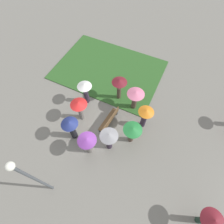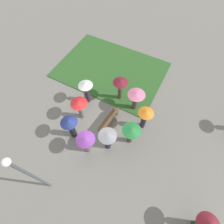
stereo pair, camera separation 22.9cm
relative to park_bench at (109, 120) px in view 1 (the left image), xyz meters
name	(u,v)px [view 1 (the left image)]	position (x,y,z in m)	size (l,w,h in m)	color
ground_plane	(92,133)	(1.16, -0.73, -0.47)	(90.00, 90.00, 0.00)	slate
lawn_patch_near	(108,70)	(-4.39, -2.26, -0.44)	(6.04, 8.35, 0.06)	#2D5B26
park_bench	(109,120)	(0.00, 0.00, 0.00)	(1.95, 0.59, 0.90)	brown
lamp_post	(30,177)	(5.00, -1.04, 2.64)	(0.32, 0.32, 4.92)	#474C51
crowd_person_grey	(109,138)	(1.46, 0.71, 0.87)	(1.05, 1.05, 1.87)	#2D2333
crowd_person_green	(132,131)	(0.49, 1.73, 0.81)	(1.11, 1.11, 1.70)	#47382D
crowd_person_red	(80,107)	(0.40, -1.88, 0.83)	(1.06, 1.06, 1.82)	slate
crowd_person_maroon	(119,85)	(-2.21, -0.34, 0.95)	(1.03, 1.03, 1.92)	#47382D
crowd_person_white	(85,90)	(-0.93, -2.25, 0.84)	(0.96, 0.96, 1.90)	#2D2333
crowd_person_pink	(135,96)	(-1.91, 0.95, 0.81)	(1.14, 1.14, 1.75)	#47382D
crowd_person_purple	(88,143)	(2.20, -0.26, 0.74)	(1.07, 1.07, 1.80)	slate
crowd_person_navy	(71,127)	(1.80, -1.61, 0.81)	(0.99, 0.99, 1.92)	black
crowd_person_orange	(145,115)	(-0.85, 2.02, 0.78)	(0.95, 0.95, 1.86)	#2D2333
lone_walker_far_path	(211,221)	(3.03, 6.50, 0.95)	(1.07, 1.07, 1.83)	#1E3328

